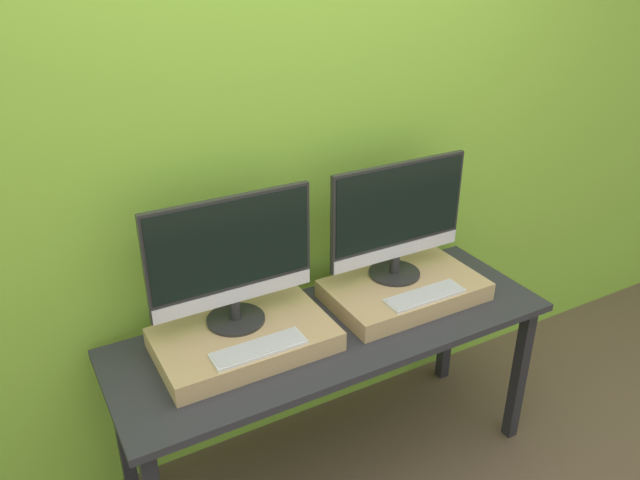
{
  "coord_description": "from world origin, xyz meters",
  "views": [
    {
      "loc": [
        -1.03,
        -1.43,
        2.09
      ],
      "look_at": [
        0.0,
        0.42,
        1.04
      ],
      "focal_mm": 35.0,
      "sensor_mm": 36.0,
      "label": 1
    }
  ],
  "objects": [
    {
      "name": "wall_back",
      "position": [
        0.0,
        0.68,
        1.3
      ],
      "size": [
        8.0,
        0.04,
        2.6
      ],
      "color": "#8CC638",
      "rests_on": "ground_plane"
    },
    {
      "name": "workbench",
      "position": [
        0.0,
        0.3,
        0.64
      ],
      "size": [
        1.73,
        0.61,
        0.72
      ],
      "color": "#2D2D33",
      "rests_on": "ground_plane"
    },
    {
      "name": "wooden_riser_left",
      "position": [
        -0.36,
        0.34,
        0.76
      ],
      "size": [
        0.63,
        0.39,
        0.08
      ],
      "color": "tan",
      "rests_on": "workbench"
    },
    {
      "name": "monitor_left",
      "position": [
        -0.36,
        0.41,
        1.06
      ],
      "size": [
        0.61,
        0.22,
        0.49
      ],
      "color": "#282828",
      "rests_on": "wooden_riser_left"
    },
    {
      "name": "keyboard_left",
      "position": [
        -0.36,
        0.21,
        0.8
      ],
      "size": [
        0.33,
        0.1,
        0.01
      ],
      "color": "silver",
      "rests_on": "wooden_riser_left"
    },
    {
      "name": "wooden_riser_right",
      "position": [
        0.36,
        0.34,
        0.76
      ],
      "size": [
        0.63,
        0.39,
        0.08
      ],
      "color": "tan",
      "rests_on": "workbench"
    },
    {
      "name": "monitor_right",
      "position": [
        0.36,
        0.41,
        1.06
      ],
      "size": [
        0.61,
        0.22,
        0.49
      ],
      "color": "#282828",
      "rests_on": "wooden_riser_right"
    },
    {
      "name": "keyboard_right",
      "position": [
        0.36,
        0.21,
        0.8
      ],
      "size": [
        0.33,
        0.1,
        0.01
      ],
      "color": "silver",
      "rests_on": "wooden_riser_right"
    }
  ]
}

